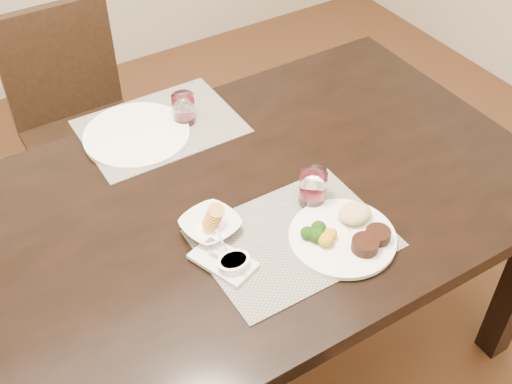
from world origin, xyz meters
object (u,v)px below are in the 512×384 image
chair_far (78,116)px  dinner_plate (347,234)px  cracker_bowl (210,225)px  wine_glass_near (313,189)px  steak_knife (338,221)px  far_plate (137,135)px

chair_far → dinner_plate: (0.31, -1.20, 0.27)m
cracker_bowl → wine_glass_near: wine_glass_near is taller
dinner_plate → steak_knife: (0.01, 0.06, -0.01)m
cracker_bowl → chair_far: bearing=92.0°
far_plate → steak_knife: bearing=-63.9°
dinner_plate → wine_glass_near: (0.00, 0.15, 0.03)m
chair_far → dinner_plate: size_ratio=3.36×
chair_far → dinner_plate: 1.27m
chair_far → far_plate: (0.03, -0.55, 0.26)m
dinner_plate → cracker_bowl: 0.34m
cracker_bowl → far_plate: bearing=90.2°
dinner_plate → wine_glass_near: bearing=64.7°
steak_knife → dinner_plate: bearing=-86.6°
steak_knife → far_plate: size_ratio=0.68×
chair_far → wine_glass_near: 1.13m
steak_knife → cracker_bowl: bearing=170.0°
cracker_bowl → wine_glass_near: bearing=-9.6°
chair_far → far_plate: 0.60m
chair_far → cracker_bowl: chair_far is taller
cracker_bowl → wine_glass_near: 0.28m
steak_knife → cracker_bowl: cracker_bowl is taller
wine_glass_near → cracker_bowl: bearing=170.4°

